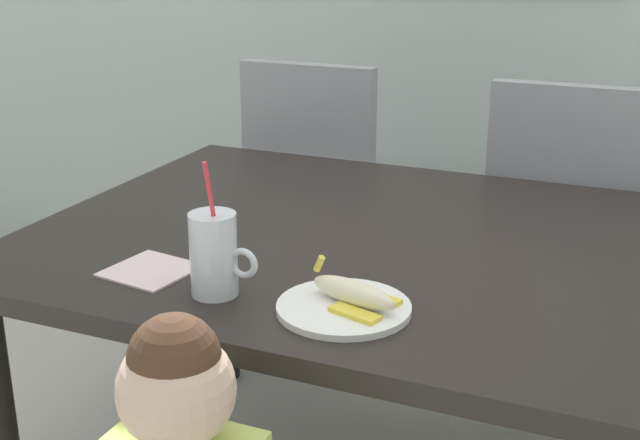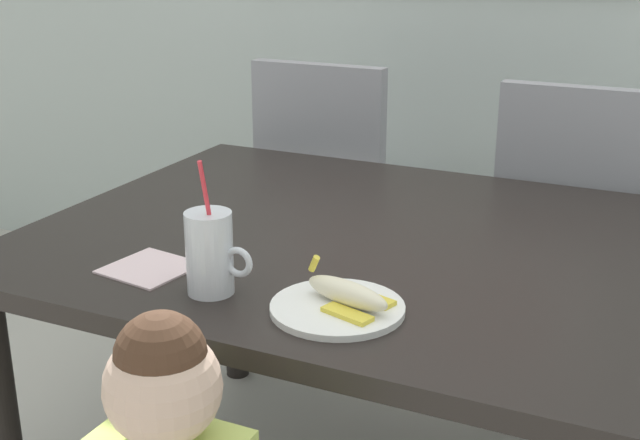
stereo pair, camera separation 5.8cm
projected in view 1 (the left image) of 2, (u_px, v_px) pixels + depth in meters
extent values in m
cube|color=black|center=(356.00, 242.00, 1.80)|extent=(1.35, 1.10, 0.04)
cylinder|color=black|center=(1.00, 440.00, 1.73)|extent=(0.07, 0.07, 0.68)
cylinder|color=black|center=(225.00, 276.00, 2.54)|extent=(0.07, 0.07, 0.68)
cube|color=gray|center=(332.00, 210.00, 2.79)|extent=(0.44, 0.44, 0.06)
cube|color=gray|center=(307.00, 144.00, 2.52)|extent=(0.42, 0.05, 0.48)
cylinder|color=black|center=(402.00, 265.00, 2.96)|extent=(0.04, 0.04, 0.42)
cylinder|color=black|center=(304.00, 250.00, 3.10)|extent=(0.04, 0.04, 0.42)
cylinder|color=black|center=(365.00, 308.00, 2.63)|extent=(0.04, 0.04, 0.42)
cylinder|color=black|center=(257.00, 289.00, 2.77)|extent=(0.04, 0.04, 0.42)
cube|color=gray|center=(567.00, 248.00, 2.46)|extent=(0.44, 0.44, 0.06)
cube|color=gray|center=(567.00, 177.00, 2.19)|extent=(0.42, 0.05, 0.48)
cylinder|color=black|center=(631.00, 308.00, 2.63)|extent=(0.04, 0.04, 0.42)
cylinder|color=black|center=(509.00, 288.00, 2.77)|extent=(0.04, 0.04, 0.42)
cylinder|color=black|center=(621.00, 362.00, 2.30)|extent=(0.04, 0.04, 0.42)
cylinder|color=black|center=(483.00, 337.00, 2.44)|extent=(0.04, 0.04, 0.42)
sphere|color=beige|center=(176.00, 389.00, 1.18)|extent=(0.17, 0.17, 0.17)
sphere|color=#472D1E|center=(174.00, 360.00, 1.16)|extent=(0.13, 0.13, 0.13)
cylinder|color=silver|center=(214.00, 254.00, 1.47)|extent=(0.08, 0.08, 0.15)
cylinder|color=#8C6647|center=(214.00, 270.00, 1.48)|extent=(0.07, 0.07, 0.08)
torus|color=silver|center=(243.00, 263.00, 1.45)|extent=(0.06, 0.01, 0.06)
cylinder|color=#E5333F|center=(214.00, 220.00, 1.44)|extent=(0.01, 0.05, 0.22)
cylinder|color=white|center=(344.00, 308.00, 1.42)|extent=(0.23, 0.23, 0.01)
ellipsoid|color=#F4EAC6|center=(353.00, 292.00, 1.42)|extent=(0.18, 0.09, 0.04)
cube|color=yellow|center=(355.00, 313.00, 1.38)|extent=(0.10, 0.06, 0.01)
cube|color=yellow|center=(376.00, 298.00, 1.44)|extent=(0.10, 0.06, 0.01)
cylinder|color=yellow|center=(319.00, 264.00, 1.45)|extent=(0.03, 0.02, 0.03)
cube|color=silver|center=(151.00, 270.00, 1.59)|extent=(0.17, 0.17, 0.00)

